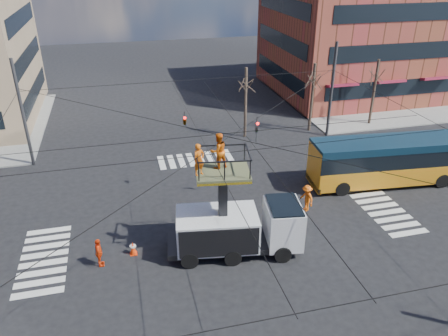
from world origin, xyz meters
TOP-DOWN VIEW (x-y plane):
  - ground at (0.00, 0.00)m, footprint 120.00×120.00m
  - sidewalk_ne at (21.00, 21.00)m, footprint 18.00×18.00m
  - crosswalks at (0.00, 0.00)m, footprint 22.40×22.40m
  - building_ne at (21.98, 23.98)m, footprint 20.06×16.06m
  - overhead_network at (-0.07, 0.40)m, footprint 24.24×24.24m
  - tree_a at (5.00, 13.50)m, footprint 2.00×2.00m
  - tree_b at (11.00, 13.50)m, footprint 2.00×2.00m
  - tree_c at (17.00, 13.50)m, footprint 2.00×2.00m
  - utility_truck at (0.05, -1.74)m, footprint 7.26×3.47m
  - city_bus at (12.20, 3.07)m, footprint 11.15×3.58m
  - traffic_cone at (-5.41, -0.71)m, footprint 0.36×0.36m
  - worker_ground at (-7.10, -1.26)m, footprint 0.42×0.95m
  - flagger at (5.26, 1.11)m, footprint 0.89×1.24m

SIDE VIEW (x-z plane):
  - ground at x=0.00m, z-range 0.00..0.00m
  - crosswalks at x=0.00m, z-range 0.00..0.02m
  - sidewalk_ne at x=21.00m, z-range 0.00..0.12m
  - traffic_cone at x=-5.41m, z-range 0.00..0.78m
  - worker_ground at x=-7.10m, z-range 0.00..1.60m
  - flagger at x=5.26m, z-range 0.00..1.72m
  - city_bus at x=12.20m, z-range 0.12..3.32m
  - utility_truck at x=0.05m, z-range -1.22..5.47m
  - overhead_network at x=-0.07m, z-range 0.29..8.29m
  - tree_a at x=5.00m, z-range 1.63..7.63m
  - tree_b at x=11.00m, z-range 1.63..7.63m
  - tree_c at x=17.00m, z-range 1.63..7.63m
  - building_ne at x=21.98m, z-range 0.00..14.00m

